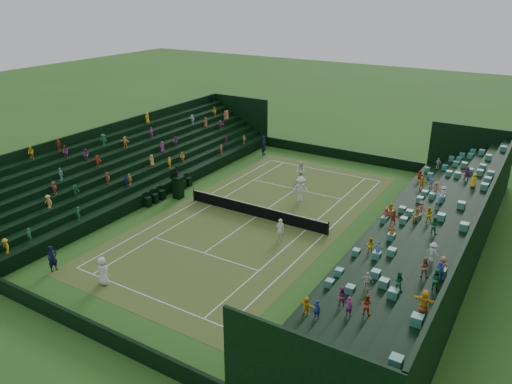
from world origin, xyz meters
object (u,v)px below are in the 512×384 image
Objects in this scene: umpire_chair at (178,184)px; player_near_east at (280,229)px; player_far_west at (301,171)px; player_far_east at (300,189)px; tennis_net at (256,210)px; player_near_west at (103,271)px.

umpire_chair reaches higher than player_near_east.
player_far_west is at bearing 52.84° from umpire_chair.
player_far_east reaches higher than player_far_west.
player_far_west reaches higher than tennis_net.
tennis_net is 6.88× the size of player_far_west.
player_far_east is (-1.88, 6.72, 0.22)m from player_near_east.
player_far_west is (-3.90, 10.79, 0.06)m from player_near_east.
tennis_net is at bearing -101.27° from player_near_west.
player_far_west is at bearing -94.46° from player_near_west.
umpire_chair is 1.72× the size of player_near_east.
umpire_chair is 9.81m from player_far_east.
player_near_west is at bearing -102.58° from tennis_net.
player_far_east is (8.63, 4.65, -0.15)m from umpire_chair.
player_near_west is 20.87m from player_far_west.
tennis_net is 6.78× the size of player_near_west.
tennis_net is at bearing -66.31° from player_near_east.
umpire_chair is at bearing -116.50° from player_far_west.
player_near_west is 1.01× the size of player_far_west.
player_near_east is at bearing -59.45° from player_far_west.
player_near_west is 17.19m from player_far_east.
umpire_chair reaches higher than player_near_west.
umpire_chair is 12.86m from player_near_west.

